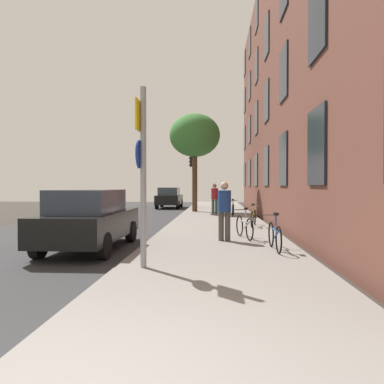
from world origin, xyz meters
name	(u,v)px	position (x,y,z in m)	size (l,w,h in m)	color
ground_plane	(147,221)	(-2.40, 15.00, 0.00)	(41.80, 41.80, 0.00)	#332D28
road_asphalt	(106,220)	(-4.50, 15.00, 0.01)	(7.00, 38.00, 0.01)	#2D2D30
sidewalk	(217,220)	(1.10, 15.00, 0.06)	(4.20, 38.00, 0.12)	gray
building_facade	(272,83)	(3.69, 14.50, 6.62)	(0.56, 27.00, 13.22)	brown
sign_post	(142,165)	(-0.44, 4.39, 2.14)	(0.16, 0.60, 3.56)	gray
traffic_light	(192,172)	(-0.76, 24.54, 2.82)	(0.43, 0.24, 3.95)	black
tree_near	(195,136)	(-0.31, 20.00, 4.93)	(3.22, 3.22, 6.22)	#4C3823
bicycle_0	(275,235)	(2.49, 6.46, 0.49)	(0.42, 1.65, 0.95)	black
bicycle_1	(244,226)	(1.90, 8.43, 0.49)	(0.52, 1.65, 0.96)	black
bicycle_2	(253,217)	(2.53, 11.79, 0.48)	(0.51, 1.62, 0.92)	black
bicycle_3	(233,209)	(1.96, 16.72, 0.48)	(0.42, 1.62, 0.92)	black
pedestrian_0	(224,207)	(1.27, 7.91, 1.11)	(0.52, 0.52, 1.74)	#4C4742
pedestrian_1	(215,197)	(0.96, 18.08, 1.12)	(0.46, 0.46, 1.75)	#33594C
car_0	(90,219)	(-2.38, 6.83, 0.84)	(1.80, 4.16, 1.62)	black
car_1	(169,198)	(-2.60, 25.04, 0.84)	(1.82, 3.93, 1.62)	black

